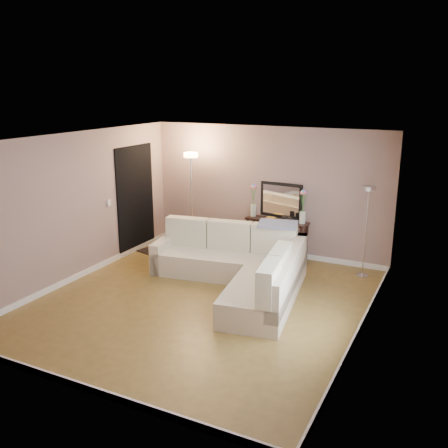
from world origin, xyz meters
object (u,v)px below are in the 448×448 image
at_px(console_table, 273,236).
at_px(floor_lamp_unlit, 367,214).
at_px(floor_lamp_lit, 191,182).
at_px(sectional_sofa, 241,266).

bearing_deg(console_table, floor_lamp_unlit, -8.73).
xyz_separation_m(floor_lamp_lit, floor_lamp_unlit, (3.56, 0.02, -0.27)).
height_order(sectional_sofa, floor_lamp_unlit, floor_lamp_unlit).
distance_m(sectional_sofa, console_table, 1.66).
height_order(sectional_sofa, floor_lamp_lit, floor_lamp_lit).
xyz_separation_m(sectional_sofa, console_table, (-0.06, 1.66, 0.09)).
distance_m(sectional_sofa, floor_lamp_unlit, 2.41).
height_order(floor_lamp_lit, floor_lamp_unlit, floor_lamp_lit).
distance_m(console_table, floor_lamp_lit, 2.00).
height_order(console_table, floor_lamp_unlit, floor_lamp_unlit).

